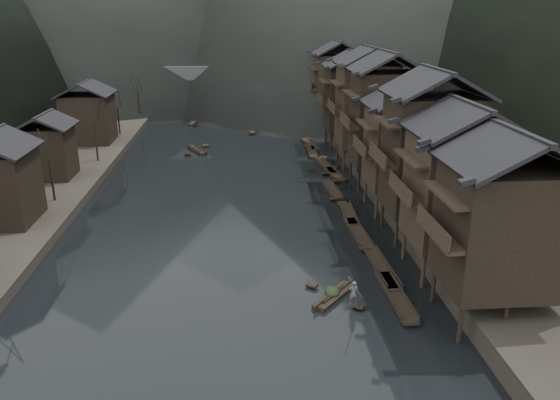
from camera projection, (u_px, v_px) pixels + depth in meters
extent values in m
plane|color=black|center=(228.00, 273.00, 42.05)|extent=(300.00, 300.00, 0.00)
cube|color=#2D2823|center=(465.00, 138.00, 81.89)|extent=(40.00, 200.00, 1.80)
cylinder|color=black|center=(461.00, 323.00, 32.84)|extent=(0.30, 0.30, 2.90)
cylinder|color=black|center=(434.00, 286.00, 37.36)|extent=(0.30, 0.30, 2.90)
cylinder|color=black|center=(505.00, 322.00, 33.04)|extent=(0.30, 0.30, 2.90)
cylinder|color=black|center=(472.00, 284.00, 37.55)|extent=(0.30, 0.30, 2.90)
cube|color=black|center=(504.00, 227.00, 33.60)|extent=(7.00, 6.00, 7.81)
cube|color=#2E2219|center=(440.00, 235.00, 33.45)|extent=(1.20, 5.70, 0.25)
cylinder|color=#2E2219|center=(423.00, 271.00, 39.43)|extent=(0.30, 0.30, 2.90)
cylinder|color=#2E2219|center=(404.00, 244.00, 43.95)|extent=(0.30, 0.30, 2.90)
cylinder|color=#2E2219|center=(460.00, 270.00, 39.63)|extent=(0.30, 0.30, 2.90)
cylinder|color=#2E2219|center=(437.00, 243.00, 44.14)|extent=(0.30, 0.30, 2.90)
cube|color=#2E2219|center=(460.00, 188.00, 40.11)|extent=(7.00, 6.00, 8.30)
cube|color=#2E2219|center=(407.00, 195.00, 39.97)|extent=(1.20, 5.70, 0.25)
cylinder|color=black|center=(396.00, 234.00, 46.02)|extent=(0.30, 0.30, 2.90)
cylinder|color=black|center=(382.00, 214.00, 50.54)|extent=(0.30, 0.30, 2.90)
cylinder|color=black|center=(428.00, 233.00, 46.21)|extent=(0.30, 0.30, 2.90)
cylinder|color=black|center=(411.00, 213.00, 50.73)|extent=(0.30, 0.30, 2.90)
cube|color=black|center=(430.00, 154.00, 46.44)|extent=(7.00, 6.00, 9.90)
cube|color=#2E2219|center=(383.00, 161.00, 46.32)|extent=(1.20, 5.70, 0.25)
cylinder|color=#2E2219|center=(376.00, 206.00, 52.61)|extent=(0.30, 0.30, 2.90)
cylinder|color=#2E2219|center=(365.00, 190.00, 57.13)|extent=(0.30, 0.30, 2.90)
cylinder|color=#2E2219|center=(404.00, 205.00, 52.80)|extent=(0.30, 0.30, 2.90)
cylinder|color=#2E2219|center=(391.00, 189.00, 57.32)|extent=(0.30, 0.30, 2.90)
cube|color=#2E2219|center=(405.00, 146.00, 53.37)|extent=(7.00, 6.00, 7.82)
cube|color=#2E2219|center=(364.00, 151.00, 53.22)|extent=(1.20, 5.70, 0.25)
cylinder|color=black|center=(359.00, 181.00, 60.14)|extent=(0.30, 0.30, 2.90)
cylinder|color=black|center=(350.00, 169.00, 64.66)|extent=(0.30, 0.30, 2.90)
cylinder|color=black|center=(383.00, 181.00, 60.34)|extent=(0.30, 0.30, 2.90)
cylinder|color=black|center=(373.00, 169.00, 64.85)|extent=(0.30, 0.30, 2.90)
cube|color=black|center=(385.00, 119.00, 60.51)|extent=(7.00, 6.00, 10.22)
cube|color=#2E2219|center=(349.00, 124.00, 60.39)|extent=(1.20, 5.70, 0.25)
cylinder|color=#2E2219|center=(344.00, 160.00, 68.61)|extent=(0.30, 0.30, 2.90)
cylinder|color=#2E2219|center=(337.00, 151.00, 73.13)|extent=(0.30, 0.30, 2.90)
cylinder|color=#2E2219|center=(365.00, 160.00, 68.81)|extent=(0.30, 0.30, 2.90)
cylinder|color=#2E2219|center=(357.00, 150.00, 73.33)|extent=(0.30, 0.30, 2.90)
cube|color=#2E2219|center=(366.00, 106.00, 68.98)|extent=(7.00, 6.00, 10.19)
cube|color=#2E2219|center=(335.00, 110.00, 68.87)|extent=(1.20, 5.70, 0.25)
cylinder|color=black|center=(331.00, 142.00, 78.03)|extent=(0.30, 0.30, 2.90)
cylinder|color=black|center=(326.00, 135.00, 82.55)|extent=(0.30, 0.30, 2.90)
cylinder|color=black|center=(350.00, 141.00, 78.22)|extent=(0.30, 0.30, 2.90)
cylinder|color=black|center=(344.00, 134.00, 82.74)|extent=(0.30, 0.30, 2.90)
cube|color=black|center=(351.00, 99.00, 78.61)|extent=(7.00, 6.00, 8.93)
cube|color=#2E2219|center=(323.00, 102.00, 78.47)|extent=(1.20, 5.70, 0.25)
cylinder|color=#2E2219|center=(319.00, 125.00, 89.32)|extent=(0.30, 0.30, 2.90)
cylinder|color=#2E2219|center=(315.00, 120.00, 93.84)|extent=(0.30, 0.30, 2.90)
cylinder|color=#2E2219|center=(336.00, 125.00, 89.52)|extent=(0.30, 0.30, 2.90)
cylinder|color=#2E2219|center=(331.00, 119.00, 94.04)|extent=(0.30, 0.30, 2.90)
cube|color=#2E2219|center=(336.00, 85.00, 89.78)|extent=(7.00, 6.00, 9.68)
cube|color=#2E2219|center=(312.00, 88.00, 89.65)|extent=(1.20, 5.70, 0.25)
cube|color=black|center=(49.00, 150.00, 61.84)|extent=(5.00, 5.00, 5.80)
cube|color=black|center=(89.00, 117.00, 78.62)|extent=(6.50, 6.50, 6.80)
cylinder|color=black|center=(58.00, 177.00, 54.44)|extent=(0.24, 0.24, 4.31)
cylinder|color=black|center=(95.00, 140.00, 68.77)|extent=(0.24, 0.24, 4.97)
cylinder|color=black|center=(121.00, 119.00, 83.89)|extent=(0.24, 0.24, 4.11)
cylinder|color=black|center=(136.00, 104.00, 96.17)|extent=(0.24, 0.24, 4.55)
cube|color=black|center=(395.00, 296.00, 38.29)|extent=(1.27, 7.26, 0.30)
cube|color=black|center=(396.00, 294.00, 38.23)|extent=(1.33, 7.12, 0.10)
cube|color=black|center=(384.00, 272.00, 41.52)|extent=(0.96, 0.91, 0.36)
cube|color=black|center=(409.00, 321.00, 34.97)|extent=(0.96, 0.91, 0.36)
cube|color=black|center=(382.00, 269.00, 42.34)|extent=(1.32, 7.29, 0.30)
cube|color=black|center=(382.00, 267.00, 42.28)|extent=(1.37, 7.14, 0.10)
cube|color=black|center=(373.00, 249.00, 45.58)|extent=(0.96, 0.92, 0.36)
cube|color=black|center=(393.00, 289.00, 39.01)|extent=(0.96, 0.92, 0.36)
cube|color=black|center=(358.00, 233.00, 49.07)|extent=(1.38, 7.31, 0.30)
cube|color=black|center=(358.00, 231.00, 49.01)|extent=(1.43, 7.17, 0.10)
cube|color=black|center=(352.00, 218.00, 52.32)|extent=(0.97, 0.93, 0.36)
cube|color=black|center=(365.00, 248.00, 45.73)|extent=(0.97, 0.93, 0.36)
cube|color=black|center=(349.00, 214.00, 53.63)|extent=(1.35, 6.12, 0.30)
cube|color=black|center=(349.00, 213.00, 53.57)|extent=(1.40, 6.00, 0.10)
cube|color=black|center=(342.00, 203.00, 56.32)|extent=(0.97, 0.79, 0.33)
cube|color=black|center=(356.00, 224.00, 50.84)|extent=(0.97, 0.79, 0.33)
cube|color=black|center=(332.00, 191.00, 60.60)|extent=(1.47, 6.06, 0.30)
cube|color=black|center=(332.00, 189.00, 60.54)|extent=(1.51, 5.95, 0.10)
cube|color=black|center=(330.00, 182.00, 63.27)|extent=(0.98, 0.80, 0.33)
cube|color=black|center=(335.00, 198.00, 57.83)|extent=(0.98, 0.80, 0.33)
cube|color=black|center=(334.00, 175.00, 66.52)|extent=(1.71, 6.08, 0.30)
cube|color=black|center=(334.00, 173.00, 66.46)|extent=(1.75, 5.97, 0.10)
cube|color=black|center=(333.00, 167.00, 69.19)|extent=(1.01, 0.83, 0.33)
cube|color=black|center=(336.00, 181.00, 63.75)|extent=(1.01, 0.83, 0.33)
cube|color=black|center=(325.00, 166.00, 70.34)|extent=(1.84, 7.69, 0.30)
cube|color=black|center=(325.00, 164.00, 70.28)|extent=(1.88, 7.54, 0.10)
cube|color=black|center=(324.00, 157.00, 73.75)|extent=(1.02, 1.02, 0.37)
cube|color=black|center=(327.00, 173.00, 66.85)|extent=(1.02, 1.02, 0.37)
cube|color=black|center=(312.00, 152.00, 77.07)|extent=(1.40, 6.82, 0.30)
cube|color=black|center=(312.00, 151.00, 77.01)|extent=(1.45, 6.69, 0.10)
cube|color=black|center=(308.00, 146.00, 80.08)|extent=(0.97, 0.87, 0.35)
cube|color=black|center=(316.00, 157.00, 73.98)|extent=(0.97, 0.87, 0.35)
cube|color=black|center=(309.00, 144.00, 81.52)|extent=(2.06, 7.74, 0.30)
cube|color=black|center=(309.00, 143.00, 81.46)|extent=(2.10, 7.59, 0.10)
cube|color=black|center=(309.00, 138.00, 84.94)|extent=(1.05, 1.05, 0.37)
cube|color=black|center=(309.00, 149.00, 78.01)|extent=(1.05, 1.05, 0.37)
cube|color=black|center=(197.00, 150.00, 78.22)|extent=(3.22, 5.32, 0.30)
cube|color=black|center=(197.00, 149.00, 78.16)|extent=(3.22, 5.24, 0.10)
cube|color=black|center=(206.00, 145.00, 80.46)|extent=(1.06, 0.97, 0.31)
cube|color=black|center=(188.00, 153.00, 75.88)|extent=(1.06, 0.97, 0.31)
cube|color=black|center=(252.00, 131.00, 90.67)|extent=(1.21, 5.02, 0.30)
cube|color=black|center=(252.00, 130.00, 90.61)|extent=(1.25, 4.92, 0.10)
cube|color=black|center=(252.00, 127.00, 92.88)|extent=(0.88, 0.66, 0.30)
cube|color=black|center=(251.00, 133.00, 88.36)|extent=(0.88, 0.66, 0.30)
cube|color=black|center=(194.00, 123.00, 97.20)|extent=(1.88, 5.11, 0.30)
cube|color=black|center=(194.00, 122.00, 97.14)|extent=(1.91, 5.02, 0.10)
cube|color=black|center=(193.00, 119.00, 99.35)|extent=(0.95, 0.77, 0.30)
cube|color=black|center=(196.00, 124.00, 94.96)|extent=(0.95, 0.77, 0.30)
cube|color=black|center=(262.00, 109.00, 110.06)|extent=(3.48, 5.04, 0.30)
cube|color=black|center=(262.00, 109.00, 110.00)|extent=(3.47, 4.98, 0.10)
cube|color=black|center=(268.00, 107.00, 112.16)|extent=(1.06, 0.99, 0.31)
cube|color=black|center=(256.00, 111.00, 107.87)|extent=(1.06, 0.99, 0.31)
cube|color=#4C4C4F|center=(232.00, 74.00, 107.46)|extent=(40.00, 6.00, 1.60)
cube|color=#4C4C4F|center=(232.00, 69.00, 104.49)|extent=(40.00, 0.50, 1.00)
cube|color=#4C4C4F|center=(232.00, 66.00, 109.57)|extent=(40.00, 0.50, 1.00)
cube|color=#4C4C4F|center=(162.00, 95.00, 107.79)|extent=(3.20, 6.00, 6.40)
cube|color=#4C4C4F|center=(210.00, 95.00, 108.46)|extent=(3.20, 6.00, 6.40)
cube|color=#4C4C4F|center=(255.00, 94.00, 109.10)|extent=(3.20, 6.00, 6.40)
cube|color=#4C4C4F|center=(302.00, 94.00, 109.77)|extent=(3.20, 6.00, 6.40)
cube|color=black|center=(334.00, 296.00, 38.31)|extent=(3.58, 4.03, 0.30)
cube|color=black|center=(334.00, 294.00, 38.25)|extent=(3.56, 4.00, 0.10)
cube|color=black|center=(312.00, 284.00, 39.71)|extent=(0.99, 0.95, 0.29)
cube|color=black|center=(358.00, 305.00, 36.81)|extent=(0.99, 0.95, 0.29)
ellipsoid|color=black|center=(332.00, 287.00, 38.26)|extent=(1.06, 1.39, 0.64)
imported|color=#5D5D5F|center=(354.00, 290.00, 36.78)|extent=(0.66, 0.46, 1.73)
cylinder|color=#8C7A51|center=(358.00, 256.00, 35.98)|extent=(1.75, 2.46, 3.23)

